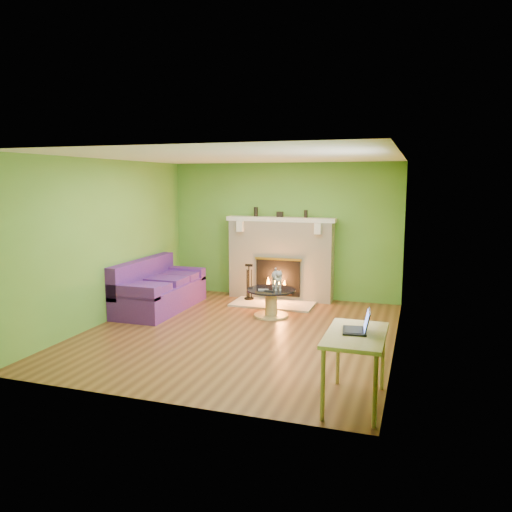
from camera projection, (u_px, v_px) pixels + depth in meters
The scene contains 22 objects.
floor at pixel (239, 332), 7.49m from camera, with size 5.00×5.00×0.00m, color #542E18.
ceiling at pixel (238, 157), 7.11m from camera, with size 5.00×5.00×0.00m, color white.
wall_back at pixel (283, 231), 9.65m from camera, with size 5.00×5.00×0.00m, color #55882C.
wall_front at pixel (152, 278), 4.95m from camera, with size 5.00×5.00×0.00m, color #55882C.
wall_left at pixel (107, 241), 8.00m from camera, with size 5.00×5.00×0.00m, color #55882C.
wall_right at pixel (398, 254), 6.60m from camera, with size 5.00×5.00×0.00m, color #55882C.
window_frame at pixel (394, 243), 5.72m from camera, with size 1.20×1.20×0.00m, color silver.
window_pane at pixel (394, 243), 5.73m from camera, with size 1.06×1.06×0.00m, color white.
fireplace at pixel (281, 259), 9.55m from camera, with size 2.10×0.46×1.58m.
hearth at pixel (273, 304), 9.18m from camera, with size 1.50×0.75×0.03m, color beige.
mantel at pixel (281, 219), 9.42m from camera, with size 2.10×0.28×0.08m, color beige.
sofa at pixel (158, 290), 8.84m from camera, with size 0.89×1.96×0.88m.
coffee_table at pixel (271, 301), 8.37m from camera, with size 0.82×0.82×0.47m.
desk at pixel (356, 342), 5.01m from camera, with size 0.58×1.01×0.74m.
cat at pixel (277, 278), 8.33m from camera, with size 0.21×0.57×0.36m, color slate, non-canonical shape.
remote_silver at pixel (263, 290), 8.25m from camera, with size 0.17×0.04×0.02m, color gray.
remote_black at pixel (269, 291), 8.16m from camera, with size 0.16×0.04×0.02m, color black.
laptop at pixel (355, 320), 5.03m from camera, with size 0.27×0.31×0.23m, color black, non-canonical shape.
fire_tools at pixel (249, 282), 9.43m from camera, with size 0.18×0.18×0.68m, color black, non-canonical shape.
mantel_vase_left at pixel (256, 212), 9.58m from camera, with size 0.08×0.08×0.18m, color black.
mantel_vase_right at pixel (306, 214), 9.28m from camera, with size 0.07×0.07×0.14m, color black.
mantel_box at pixel (280, 214), 9.44m from camera, with size 0.12×0.08×0.10m, color black.
Camera 1 is at (2.51, -6.79, 2.26)m, focal length 35.00 mm.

